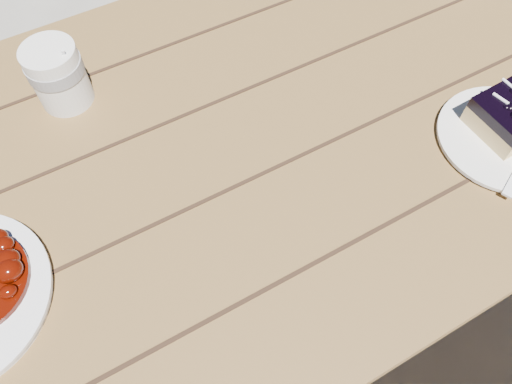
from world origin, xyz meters
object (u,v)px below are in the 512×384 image
dessert_plate (504,138)px  blueberry_cake (510,116)px  picnic_table (196,211)px  coffee_cup (58,76)px

dessert_plate → blueberry_cake: size_ratio=2.04×
picnic_table → coffee_cup: (-0.12, 0.21, 0.21)m
picnic_table → dessert_plate: (0.45, -0.21, 0.17)m
picnic_table → dessert_plate: bearing=-25.0°
blueberry_cake → picnic_table: bearing=155.2°
picnic_table → coffee_cup: 0.32m
blueberry_cake → dessert_plate: bearing=-125.5°
picnic_table → dessert_plate: size_ratio=9.99×
dessert_plate → blueberry_cake: (0.01, 0.01, 0.03)m
coffee_cup → dessert_plate: bearing=-36.4°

